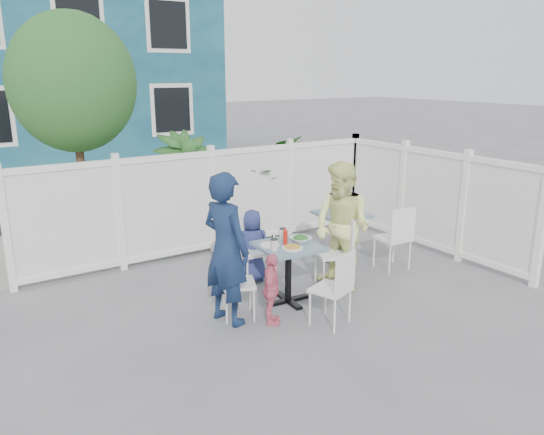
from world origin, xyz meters
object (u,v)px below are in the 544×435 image
boy (253,246)px  man (226,249)px  toddler (271,289)px  chair_left (232,277)px  chair_back (251,244)px  main_table (288,258)px  chair_near (337,284)px  woman (342,227)px  utility_cabinet (46,212)px  spare_table (341,224)px  chair_right (339,247)px

boy → man: bearing=65.8°
man → toddler: bearing=-147.5°
chair_left → chair_back: (0.74, 0.81, 0.05)m
main_table → toddler: 0.64m
man → boy: bearing=-60.5°
chair_near → woman: woman is taller
utility_cabinet → man: bearing=-82.7°
boy → woman: bearing=154.3°
woman → spare_table: bearing=127.7°
man → boy: (0.87, 0.88, -0.37)m
spare_table → man: bearing=-160.0°
man → toddler: man is taller
boy → main_table: bearing=110.3°
utility_cabinet → main_table: (2.04, -3.82, -0.02)m
chair_near → spare_table: bearing=28.3°
chair_left → woman: 1.64m
chair_back → toddler: (-0.45, -1.19, -0.13)m
spare_table → toddler: bearing=-149.2°
man → chair_back: bearing=-60.0°
spare_table → chair_left: chair_left is taller
chair_right → toddler: (-1.32, -0.41, -0.14)m
chair_back → toddler: bearing=73.2°
chair_right → man: 1.73m
chair_left → chair_near: (0.86, -0.82, 0.01)m
chair_right → boy: size_ratio=0.96×
toddler → main_table: bearing=-14.4°
man → woman: size_ratio=1.04×
chair_right → boy: boy is taller
chair_near → boy: boy is taller
chair_left → chair_near: chair_near is taller
chair_near → toddler: chair_near is taller
chair_right → utility_cabinet: bearing=59.2°
toddler → chair_right: bearing=-34.4°
chair_near → boy: bearing=72.7°
utility_cabinet → chair_back: size_ratio=1.28×
chair_right → toddler: bearing=129.2°
utility_cabinet → chair_near: size_ratio=1.38×
chair_left → chair_back: size_ratio=0.91×
chair_right → woman: (-0.01, -0.05, 0.28)m
chair_left → boy: (0.78, 0.83, 0.00)m
chair_right → man: man is taller
chair_left → chair_right: (1.61, 0.03, 0.06)m
woman → boy: (-0.83, 0.86, -0.34)m
spare_table → toddler: 2.38m
chair_back → woman: woman is taller
woman → toddler: 1.43m
spare_table → woman: 1.15m
main_table → woman: woman is taller
chair_left → chair_near: 1.19m
utility_cabinet → spare_table: (3.59, -2.97, -0.03)m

